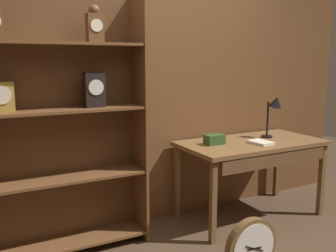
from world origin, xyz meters
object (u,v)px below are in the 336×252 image
Objects in this scene: desk_lamp at (274,107)px; toolbox_small at (214,139)px; bookshelf at (50,128)px; open_repair_manual at (261,142)px; round_clock_large at (251,248)px; workbench at (253,150)px.

desk_lamp reaches higher than toolbox_small.
bookshelf reaches higher than toolbox_small.
open_repair_manual is at bearing -8.82° from bookshelf.
round_clock_large is (1.18, -1.05, -0.82)m from bookshelf.
open_repair_manual is (0.41, -0.19, -0.03)m from toolbox_small.
open_repair_manual is at bearing 46.14° from round_clock_large.
desk_lamp is 2.02× the size of open_repair_manual.
round_clock_large is at bearing -138.48° from desk_lamp.
toolbox_small is at bearing -4.15° from bookshelf.
bookshelf is 1.48× the size of workbench.
desk_lamp is 2.41× the size of toolbox_small.
desk_lamp is at bearing 41.52° from round_clock_large.
round_clock_large is (-0.32, -0.95, -0.59)m from toolbox_small.
workbench is 0.14m from open_repair_manual.
bookshelf reaches higher than round_clock_large.
open_repair_manual is at bearing -152.54° from desk_lamp.
bookshelf is 1.95m from open_repair_manual.
toolbox_small is at bearing 168.48° from workbench.
bookshelf is 2.22m from desk_lamp.
workbench is 3.08× the size of round_clock_large.
toolbox_small reaches higher than workbench.
bookshelf is 4.58× the size of round_clock_large.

